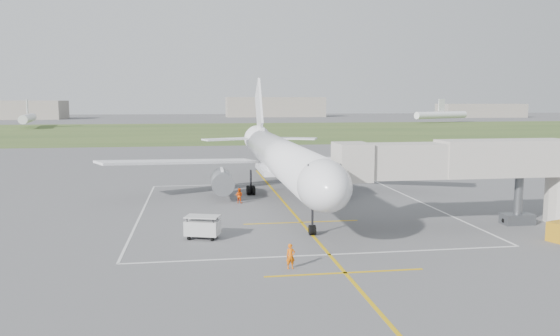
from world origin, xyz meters
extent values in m
plane|color=#4F4F52|center=(0.00, 0.00, 0.00)|extent=(700.00, 700.00, 0.00)
cube|color=#375023|center=(0.00, 130.00, 0.01)|extent=(700.00, 120.00, 0.02)
cube|color=#C99C0B|center=(0.00, -5.00, 0.01)|extent=(0.25, 60.00, 0.01)
cube|color=#C99C0B|center=(0.00, -24.00, 0.01)|extent=(10.00, 0.25, 0.01)
cube|color=#C99C0B|center=(0.00, -10.00, 0.01)|extent=(10.00, 0.25, 0.01)
cube|color=silver|center=(0.00, 12.00, 0.01)|extent=(28.00, 0.20, 0.01)
cube|color=silver|center=(0.00, -20.00, 0.01)|extent=(28.00, 0.20, 0.01)
cube|color=silver|center=(-14.00, -4.00, 0.01)|extent=(0.20, 32.00, 0.01)
cube|color=silver|center=(14.00, -4.00, 0.01)|extent=(0.20, 32.00, 0.01)
cylinder|color=white|center=(0.00, 0.00, 4.50)|extent=(3.80, 36.00, 3.80)
ellipsoid|color=white|center=(0.00, -18.00, 4.50)|extent=(3.80, 7.22, 3.80)
cube|color=black|center=(0.00, -18.90, 5.55)|extent=(2.40, 1.60, 0.99)
cone|color=white|center=(0.00, 20.50, 4.90)|extent=(3.80, 6.00, 3.80)
cube|color=white|center=(10.50, 6.00, 3.65)|extent=(17.93, 11.24, 1.23)
cube|color=white|center=(-10.50, 6.00, 3.65)|extent=(17.93, 11.24, 1.23)
cube|color=white|center=(0.00, 3.00, 2.95)|extent=(4.20, 8.00, 0.50)
cube|color=white|center=(0.00, 21.20, 9.20)|extent=(0.30, 7.89, 8.65)
cube|color=white|center=(0.00, 19.00, 6.20)|extent=(0.35, 5.00, 1.20)
cube|color=white|center=(4.20, 20.20, 5.10)|extent=(7.85, 5.03, 0.20)
cube|color=white|center=(-4.20, 20.20, 5.10)|extent=(7.85, 5.03, 0.20)
cylinder|color=slate|center=(6.20, 2.50, 1.90)|extent=(2.30, 4.20, 2.30)
cube|color=white|center=(6.20, 2.20, 2.70)|extent=(0.25, 2.40, 1.20)
cylinder|color=slate|center=(-6.20, 2.50, 1.90)|extent=(2.30, 4.20, 2.30)
cube|color=white|center=(-6.20, 2.20, 2.70)|extent=(0.25, 2.40, 1.20)
cylinder|color=black|center=(0.00, -14.50, 1.30)|extent=(0.18, 0.18, 2.60)
cylinder|color=black|center=(-0.11, -14.50, 0.40)|extent=(0.28, 0.80, 0.80)
cylinder|color=black|center=(0.11, -14.50, 0.40)|extent=(0.28, 0.80, 0.80)
cylinder|color=black|center=(2.90, 4.50, 1.40)|extent=(0.22, 0.22, 2.80)
cylinder|color=black|center=(2.62, 4.15, 0.48)|extent=(0.32, 0.96, 0.96)
cylinder|color=black|center=(3.18, 4.15, 0.48)|extent=(0.32, 0.96, 0.96)
cylinder|color=black|center=(2.62, 4.85, 0.48)|extent=(0.32, 0.96, 0.96)
cylinder|color=black|center=(3.18, 4.85, 0.48)|extent=(0.32, 0.96, 0.96)
cylinder|color=black|center=(-2.90, 4.50, 1.40)|extent=(0.22, 0.22, 2.80)
cylinder|color=black|center=(-3.18, 4.15, 0.48)|extent=(0.32, 0.96, 0.96)
cylinder|color=black|center=(-2.62, 4.15, 0.48)|extent=(0.32, 0.96, 0.96)
cylinder|color=black|center=(-3.18, 4.85, 0.48)|extent=(0.32, 0.96, 0.96)
cylinder|color=black|center=(-2.62, 4.85, 0.48)|extent=(0.32, 0.96, 0.96)
cube|color=#A9A399|center=(7.74, -13.50, 5.60)|extent=(11.09, 2.90, 2.80)
cube|color=#A9A399|center=(16.46, -13.50, 5.70)|extent=(11.09, 3.10, 3.00)
cube|color=#A9A399|center=(3.40, -13.50, 5.60)|extent=(2.60, 3.40, 3.00)
cylinder|color=#54575B|center=(18.00, -13.50, 2.10)|extent=(0.70, 0.70, 4.20)
cube|color=#54575B|center=(18.00, -13.50, 0.45)|extent=(2.60, 1.40, 0.90)
cylinder|color=black|center=(17.00, -13.50, 0.35)|extent=(0.70, 0.30, 0.70)
cylinder|color=black|center=(19.00, -13.50, 0.35)|extent=(0.70, 0.30, 0.70)
cube|color=#BDBDBD|center=(-8.48, -14.29, 0.86)|extent=(2.87, 2.22, 1.11)
cube|color=#BDBDBD|center=(-8.48, -14.29, 1.72)|extent=(2.87, 2.22, 0.08)
cylinder|color=black|center=(-9.63, -14.56, 1.06)|extent=(0.08, 0.08, 1.31)
cylinder|color=black|center=(-7.71, -15.18, 1.06)|extent=(0.08, 0.08, 1.31)
cylinder|color=black|center=(-9.25, -13.40, 1.06)|extent=(0.08, 0.08, 1.31)
cylinder|color=black|center=(-7.33, -14.03, 1.06)|extent=(0.08, 0.08, 1.31)
cylinder|color=black|center=(-9.51, -14.54, 0.20)|extent=(0.30, 0.44, 0.40)
cylinder|color=black|center=(-7.79, -15.10, 0.20)|extent=(0.30, 0.44, 0.40)
cylinder|color=black|center=(-9.17, -13.48, 0.20)|extent=(0.30, 0.44, 0.40)
cylinder|color=black|center=(-7.44, -14.05, 0.20)|extent=(0.30, 0.44, 0.40)
imported|color=#E76007|center=(-3.14, -22.65, 0.79)|extent=(0.62, 0.44, 1.58)
imported|color=#E44707|center=(-4.59, -0.38, 0.78)|extent=(0.93, 0.85, 1.55)
cube|color=gray|center=(40.00, 280.00, 6.00)|extent=(60.00, 20.00, 12.00)
cube|color=gray|center=(160.00, 250.00, 4.00)|extent=(50.00, 18.00, 8.00)
cylinder|color=white|center=(-71.39, 163.32, 3.50)|extent=(8.65, 32.07, 3.20)
cube|color=white|center=(-71.39, 163.32, 8.00)|extent=(0.98, 3.99, 5.50)
cylinder|color=white|center=(102.65, 181.32, 3.50)|extent=(30.53, 15.96, 3.20)
cube|color=white|center=(102.65, 181.32, 8.00)|extent=(3.78, 1.90, 5.50)
camera|label=1|loc=(-8.87, -55.24, 10.51)|focal=35.00mm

